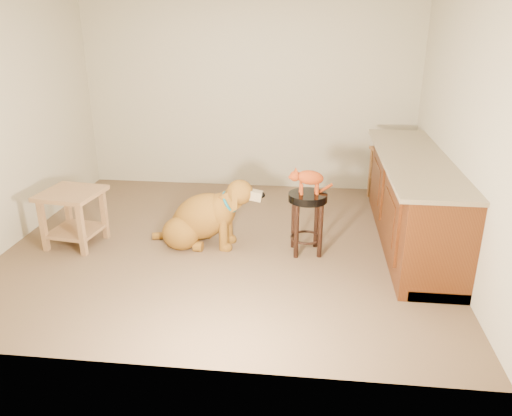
# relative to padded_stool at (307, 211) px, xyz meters

# --- Properties ---
(floor) EXTENTS (4.50, 4.00, 0.01)m
(floor) POSITION_rel_padded_stool_xyz_m (-0.85, 0.08, -0.45)
(floor) COLOR brown
(floor) RESTS_ON ground
(room_shell) EXTENTS (4.54, 4.04, 2.62)m
(room_shell) POSITION_rel_padded_stool_xyz_m (-0.85, 0.08, 1.22)
(room_shell) COLOR beige
(room_shell) RESTS_ON ground
(cabinet_run) EXTENTS (0.70, 2.56, 0.94)m
(cabinet_run) POSITION_rel_padded_stool_xyz_m (1.10, 0.38, -0.01)
(cabinet_run) COLOR #51260E
(cabinet_run) RESTS_ON ground
(padded_stool) EXTENTS (0.39, 0.39, 0.64)m
(padded_stool) POSITION_rel_padded_stool_xyz_m (0.00, 0.00, 0.00)
(padded_stool) COLOR black
(padded_stool) RESTS_ON ground
(wood_stool) EXTENTS (0.48, 0.48, 0.70)m
(wood_stool) POSITION_rel_padded_stool_xyz_m (1.00, 1.67, -0.09)
(wood_stool) COLOR brown
(wood_stool) RESTS_ON ground
(side_table) EXTENTS (0.64, 0.64, 0.59)m
(side_table) POSITION_rel_padded_stool_xyz_m (-2.43, -0.08, -0.06)
(side_table) COLOR #9C7248
(side_table) RESTS_ON ground
(golden_retriever) EXTENTS (1.25, 0.64, 0.79)m
(golden_retriever) POSITION_rel_padded_stool_xyz_m (-1.09, 0.07, -0.16)
(golden_retriever) COLOR brown
(golden_retriever) RESTS_ON ground
(tabby_kitten) EXTENTS (0.45, 0.23, 0.29)m
(tabby_kitten) POSITION_rel_padded_stool_xyz_m (-0.01, -0.00, 0.34)
(tabby_kitten) COLOR #92320E
(tabby_kitten) RESTS_ON padded_stool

